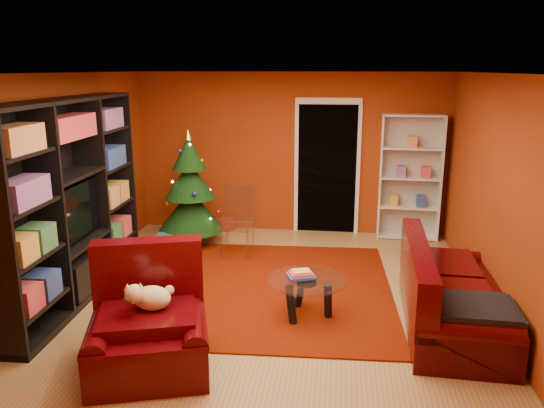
# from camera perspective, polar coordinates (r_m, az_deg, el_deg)

# --- Properties ---
(floor) EXTENTS (5.00, 5.50, 0.05)m
(floor) POSITION_cam_1_polar(r_m,az_deg,el_deg) (6.42, -0.47, -10.23)
(floor) COLOR olive
(floor) RESTS_ON ground
(ceiling) EXTENTS (5.00, 5.50, 0.05)m
(ceiling) POSITION_cam_1_polar(r_m,az_deg,el_deg) (5.84, -0.52, 14.15)
(ceiling) COLOR silver
(ceiling) RESTS_ON wall_back
(wall_back) EXTENTS (5.00, 0.05, 2.60)m
(wall_back) POSITION_cam_1_polar(r_m,az_deg,el_deg) (8.70, 2.02, 5.47)
(wall_back) COLOR #8F330D
(wall_back) RESTS_ON ground
(wall_left) EXTENTS (0.05, 5.50, 2.60)m
(wall_left) POSITION_cam_1_polar(r_m,az_deg,el_deg) (6.80, -22.07, 1.89)
(wall_left) COLOR #8F330D
(wall_left) RESTS_ON ground
(wall_right) EXTENTS (0.05, 5.50, 2.60)m
(wall_right) POSITION_cam_1_polar(r_m,az_deg,el_deg) (6.18, 23.38, 0.58)
(wall_right) COLOR #8F330D
(wall_right) RESTS_ON ground
(doorway) EXTENTS (1.06, 0.60, 2.16)m
(doorway) POSITION_cam_1_polar(r_m,az_deg,el_deg) (8.66, 5.94, 3.69)
(doorway) COLOR black
(doorway) RESTS_ON floor
(rug) EXTENTS (2.86, 3.29, 0.02)m
(rug) POSITION_cam_1_polar(r_m,az_deg,el_deg) (6.64, 0.81, -9.05)
(rug) COLOR #641401
(rug) RESTS_ON floor
(media_unit) EXTENTS (0.56, 3.05, 2.33)m
(media_unit) POSITION_cam_1_polar(r_m,az_deg,el_deg) (6.53, -20.95, 0.27)
(media_unit) COLOR black
(media_unit) RESTS_ON floor
(christmas_tree) EXTENTS (1.10, 1.10, 1.79)m
(christmas_tree) POSITION_cam_1_polar(r_m,az_deg,el_deg) (8.16, -8.82, 1.63)
(christmas_tree) COLOR black
(christmas_tree) RESTS_ON floor
(gift_box_teal) EXTENTS (0.27, 0.27, 0.26)m
(gift_box_teal) POSITION_cam_1_polar(r_m,az_deg,el_deg) (8.02, -11.48, -4.18)
(gift_box_teal) COLOR #20606D
(gift_box_teal) RESTS_ON floor
(gift_box_red) EXTENTS (0.25, 0.25, 0.21)m
(gift_box_red) POSITION_cam_1_polar(r_m,az_deg,el_deg) (8.94, -4.93, -2.17)
(gift_box_red) COLOR #AC2215
(gift_box_red) RESTS_ON floor
(white_bookshelf) EXTENTS (0.95, 0.38, 2.02)m
(white_bookshelf) POSITION_cam_1_polar(r_m,az_deg,el_deg) (8.59, 14.63, 2.74)
(white_bookshelf) COLOR white
(white_bookshelf) RESTS_ON floor
(armchair) EXTENTS (1.41, 1.41, 0.88)m
(armchair) POSITION_cam_1_polar(r_m,az_deg,el_deg) (4.98, -13.22, -12.35)
(armchair) COLOR #330206
(armchair) RESTS_ON rug
(dog) EXTENTS (0.47, 0.40, 0.29)m
(dog) POSITION_cam_1_polar(r_m,az_deg,el_deg) (4.93, -12.75, -9.84)
(dog) COLOR beige
(dog) RESTS_ON armchair
(sofa) EXTENTS (1.03, 2.12, 0.89)m
(sofa) POSITION_cam_1_polar(r_m,az_deg,el_deg) (5.90, 18.94, -8.36)
(sofa) COLOR #330206
(sofa) RESTS_ON rug
(coffee_table) EXTENTS (1.11, 1.11, 0.54)m
(coffee_table) POSITION_cam_1_polar(r_m,az_deg,el_deg) (5.88, 3.73, -9.97)
(coffee_table) COLOR gray
(coffee_table) RESTS_ON rug
(acrylic_chair) EXTENTS (0.49, 0.54, 0.92)m
(acrylic_chair) POSITION_cam_1_polar(r_m,az_deg,el_deg) (7.60, -3.79, -2.35)
(acrylic_chair) COLOR #66605B
(acrylic_chair) RESTS_ON rug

